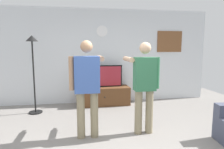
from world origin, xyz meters
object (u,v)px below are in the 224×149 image
object	(u,v)px
tv_stand	(104,96)
television	(103,76)
wall_clock	(102,31)
person_standing_nearer_lamp	(87,83)
floor_lamp	(33,58)
framed_picture	(169,42)
person_standing_nearer_couch	(144,83)

from	to	relation	value
tv_stand	television	size ratio (longest dim) A/B	1.36
wall_clock	person_standing_nearer_lamp	world-z (taller)	wall_clock
floor_lamp	framed_picture	bearing A→B (deg)	10.93
tv_stand	framed_picture	size ratio (longest dim) A/B	1.85
tv_stand	wall_clock	world-z (taller)	wall_clock
wall_clock	framed_picture	xyz separation A→B (m)	(2.06, 0.00, -0.29)
floor_lamp	person_standing_nearer_couch	size ratio (longest dim) A/B	1.11
person_standing_nearer_couch	television	bearing A→B (deg)	104.20
wall_clock	framed_picture	distance (m)	2.08
framed_picture	television	bearing A→B (deg)	-173.13
television	floor_lamp	size ratio (longest dim) A/B	0.56
wall_clock	floor_lamp	size ratio (longest dim) A/B	0.16
framed_picture	person_standing_nearer_couch	world-z (taller)	framed_picture
television	person_standing_nearer_couch	world-z (taller)	person_standing_nearer_couch
tv_stand	floor_lamp	size ratio (longest dim) A/B	0.76
wall_clock	television	bearing A→B (deg)	-90.00
tv_stand	floor_lamp	world-z (taller)	floor_lamp
person_standing_nearer_lamp	person_standing_nearer_couch	distance (m)	1.05
wall_clock	framed_picture	world-z (taller)	wall_clock
framed_picture	person_standing_nearer_couch	bearing A→B (deg)	-124.18
television	framed_picture	xyz separation A→B (m)	(2.06, 0.25, 0.97)
wall_clock	person_standing_nearer_couch	distance (m)	2.58
television	framed_picture	size ratio (longest dim) A/B	1.36
tv_stand	television	world-z (taller)	television
wall_clock	floor_lamp	distance (m)	2.03
framed_picture	person_standing_nearer_lamp	size ratio (longest dim) A/B	0.45
floor_lamp	person_standing_nearer_couch	bearing A→B (deg)	-34.23
floor_lamp	television	bearing A→B (deg)	15.55
television	floor_lamp	world-z (taller)	floor_lamp
wall_clock	framed_picture	bearing A→B (deg)	0.14
television	person_standing_nearer_couch	size ratio (longest dim) A/B	0.62
television	floor_lamp	bearing A→B (deg)	-164.45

